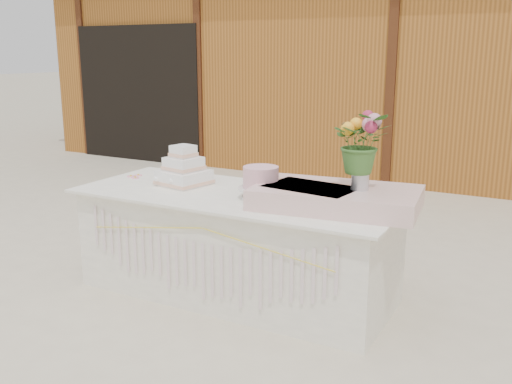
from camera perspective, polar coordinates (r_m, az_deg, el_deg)
ground at (r=4.39m, az=-1.89°, el=-10.00°), size 80.00×80.00×0.00m
barn at (r=9.68m, az=16.60°, el=12.68°), size 12.60×4.60×3.30m
cake_table at (r=4.24m, az=-1.97°, el=-5.24°), size 2.40×1.00×0.77m
wedding_cake at (r=4.44m, az=-7.23°, el=2.06°), size 0.40×0.40×0.31m
pink_cake_stand at (r=3.98m, az=0.48°, el=1.12°), size 0.32×0.32×0.23m
satin_runner at (r=3.80m, az=8.02°, el=-0.56°), size 1.13×0.74×0.14m
flower_vase at (r=3.74m, az=10.39°, el=1.41°), size 0.11×0.11×0.16m
bouquet at (r=3.69m, az=10.58°, el=5.62°), size 0.44×0.42×0.40m
loose_flowers at (r=4.77m, az=-12.09°, el=1.49°), size 0.17×0.32×0.02m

